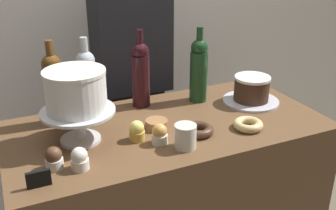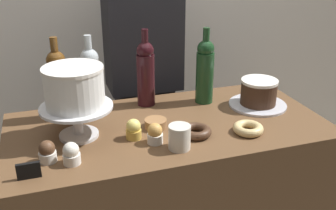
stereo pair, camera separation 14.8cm
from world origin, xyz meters
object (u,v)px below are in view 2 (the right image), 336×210
(wine_bottle_dark_red, at_px, (146,72))
(wine_bottle_green, at_px, (205,70))
(wine_bottle_amber, at_px, (58,83))
(price_sign_chalkboard, at_px, (29,171))
(wine_bottle_clear, at_px, (91,81))
(cookie_stack, at_px, (156,123))
(cupcake_vanilla, at_px, (71,154))
(coffee_cup_ceramic, at_px, (179,137))
(chocolate_round_cake, at_px, (259,92))
(barista_figure, at_px, (144,89))
(cupcake_caramel, at_px, (155,134))
(cake_stand_pedestal, at_px, (77,115))
(white_layer_cake, at_px, (74,87))
(cupcake_lemon, at_px, (134,129))
(donut_glazed, at_px, (248,129))
(donut_chocolate, at_px, (196,131))
(cupcake_chocolate, at_px, (47,152))

(wine_bottle_dark_red, relative_size, wine_bottle_green, 1.00)
(wine_bottle_amber, bearing_deg, price_sign_chalkboard, -107.10)
(wine_bottle_clear, xyz_separation_m, cookie_stack, (0.21, -0.19, -0.13))
(cupcake_vanilla, bearing_deg, coffee_cup_ceramic, -2.40)
(wine_bottle_green, bearing_deg, wine_bottle_clear, 177.73)
(chocolate_round_cake, xyz_separation_m, barista_figure, (-0.37, 0.50, -0.13))
(cupcake_caramel, xyz_separation_m, cupcake_vanilla, (-0.29, -0.05, 0.00))
(cake_stand_pedestal, bearing_deg, white_layer_cake, 174.64)
(cupcake_caramel, relative_size, price_sign_chalkboard, 1.06)
(cupcake_lemon, bearing_deg, chocolate_round_cake, 11.88)
(cake_stand_pedestal, relative_size, coffee_cup_ceramic, 3.03)
(cake_stand_pedestal, relative_size, cupcake_lemon, 3.46)
(wine_bottle_clear, xyz_separation_m, barista_figure, (0.31, 0.37, -0.21))
(cupcake_vanilla, height_order, donut_glazed, cupcake_vanilla)
(cupcake_vanilla, height_order, donut_chocolate, cupcake_vanilla)
(cake_stand_pedestal, xyz_separation_m, chocolate_round_cake, (0.75, 0.04, -0.02))
(white_layer_cake, height_order, coffee_cup_ceramic, white_layer_cake)
(cupcake_vanilla, distance_m, price_sign_chalkboard, 0.14)
(wine_bottle_dark_red, bearing_deg, cupcake_lemon, -113.54)
(cupcake_vanilla, distance_m, cupcake_chocolate, 0.08)
(price_sign_chalkboard, distance_m, coffee_cup_ceramic, 0.49)
(wine_bottle_dark_red, height_order, donut_chocolate, wine_bottle_dark_red)
(donut_glazed, bearing_deg, cupcake_lemon, 167.97)
(cupcake_lemon, bearing_deg, wine_bottle_clear, 113.02)
(cake_stand_pedestal, height_order, donut_chocolate, cake_stand_pedestal)
(price_sign_chalkboard, bearing_deg, donut_chocolate, 9.83)
(wine_bottle_green, height_order, wine_bottle_amber, same)
(cupcake_vanilla, relative_size, coffee_cup_ceramic, 0.87)
(wine_bottle_clear, xyz_separation_m, cupcake_caramel, (0.17, -0.31, -0.11))
(chocolate_round_cake, relative_size, price_sign_chalkboard, 2.18)
(cupcake_caramel, height_order, cupcake_lemon, same)
(chocolate_round_cake, height_order, cupcake_chocolate, chocolate_round_cake)
(chocolate_round_cake, relative_size, cookie_stack, 1.82)
(wine_bottle_dark_red, bearing_deg, price_sign_chalkboard, -137.98)
(cake_stand_pedestal, height_order, wine_bottle_green, wine_bottle_green)
(donut_chocolate, xyz_separation_m, coffee_cup_ceramic, (-0.09, -0.07, 0.03))
(white_layer_cake, xyz_separation_m, cookie_stack, (0.28, -0.02, -0.18))
(price_sign_chalkboard, bearing_deg, cake_stand_pedestal, 52.64)
(wine_bottle_clear, bearing_deg, white_layer_cake, -113.98)
(cupcake_lemon, relative_size, price_sign_chalkboard, 1.06)
(cupcake_lemon, bearing_deg, barista_figure, 72.01)
(cake_stand_pedestal, distance_m, white_layer_cake, 0.11)
(wine_bottle_dark_red, relative_size, cupcake_vanilla, 4.38)
(cake_stand_pedestal, xyz_separation_m, wine_bottle_dark_red, (0.31, 0.21, 0.06))
(cookie_stack, distance_m, barista_figure, 0.58)
(cupcake_caramel, relative_size, cookie_stack, 0.88)
(wine_bottle_amber, bearing_deg, cookie_stack, -31.61)
(wine_bottle_clear, bearing_deg, cupcake_chocolate, -121.00)
(cookie_stack, bearing_deg, coffee_cup_ceramic, -79.49)
(wine_bottle_dark_red, relative_size, donut_chocolate, 2.91)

